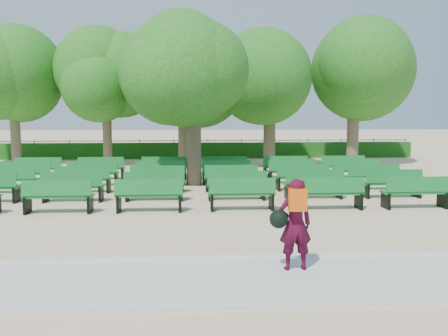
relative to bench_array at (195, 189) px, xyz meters
name	(u,v)px	position (x,y,z in m)	size (l,w,h in m)	color
ground	(192,201)	(-0.10, -1.76, -0.09)	(120.00, 120.00, 0.00)	#D2B08B
paving	(195,282)	(-0.10, -9.16, -0.06)	(30.00, 2.20, 0.06)	beige
curb	(194,259)	(-0.10, -8.01, -0.04)	(30.00, 0.12, 0.10)	silver
hedge	(191,150)	(-0.10, 12.24, 0.36)	(26.00, 0.70, 0.90)	#1B5716
fence	(191,158)	(-0.10, 12.64, -0.09)	(26.00, 0.10, 1.02)	black
tree_line	(191,165)	(-0.10, 8.24, -0.09)	(21.80, 6.80, 7.04)	#29731E
bench_array	(195,189)	(0.00, 0.00, 0.00)	(1.82, 0.62, 1.13)	#136D28
tree_among	(193,75)	(-0.01, 1.54, 3.90)	(4.12, 4.12, 5.88)	brown
person	(294,223)	(1.55, -8.73, 0.76)	(0.73, 0.45, 1.53)	#40091E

